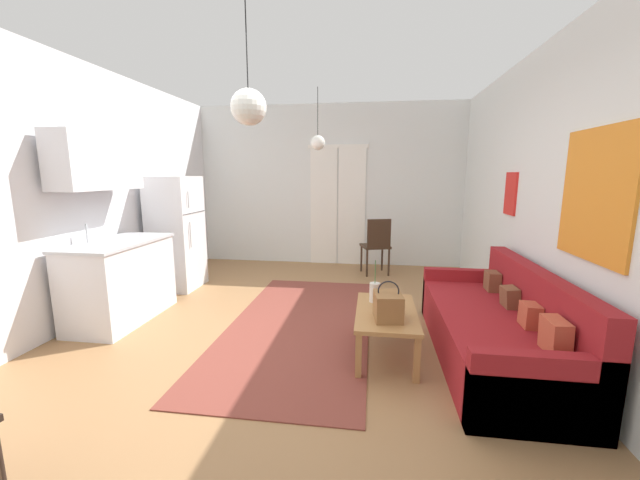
# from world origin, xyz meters

# --- Properties ---
(ground_plane) EXTENTS (5.24, 7.36, 0.10)m
(ground_plane) POSITION_xyz_m (0.00, 0.00, -0.05)
(ground_plane) COLOR #996D44
(wall_back) EXTENTS (4.84, 0.13, 2.81)m
(wall_back) POSITION_xyz_m (0.01, 3.43, 1.39)
(wall_back) COLOR silver
(wall_back) RESTS_ON ground_plane
(wall_right) EXTENTS (0.12, 6.96, 2.81)m
(wall_right) POSITION_xyz_m (2.37, -0.00, 1.40)
(wall_right) COLOR silver
(wall_right) RESTS_ON ground_plane
(wall_left) EXTENTS (0.12, 6.96, 2.81)m
(wall_left) POSITION_xyz_m (-2.37, 0.00, 1.40)
(wall_left) COLOR silver
(wall_left) RESTS_ON ground_plane
(area_rug) EXTENTS (1.48, 3.19, 0.01)m
(area_rug) POSITION_xyz_m (0.03, 0.51, 0.01)
(area_rug) COLOR brown
(area_rug) RESTS_ON ground_plane
(couch) EXTENTS (0.86, 2.12, 0.81)m
(couch) POSITION_xyz_m (1.91, 0.03, 0.26)
(couch) COLOR maroon
(couch) RESTS_ON ground_plane
(coffee_table) EXTENTS (0.53, 0.96, 0.41)m
(coffee_table) POSITION_xyz_m (0.93, -0.02, 0.36)
(coffee_table) COLOR #A87542
(coffee_table) RESTS_ON ground_plane
(bamboo_vase) EXTENTS (0.10, 0.10, 0.40)m
(bamboo_vase) POSITION_xyz_m (0.82, 0.20, 0.50)
(bamboo_vase) COLOR beige
(bamboo_vase) RESTS_ON coffee_table
(handbag) EXTENTS (0.25, 0.30, 0.33)m
(handbag) POSITION_xyz_m (0.93, -0.21, 0.53)
(handbag) COLOR brown
(handbag) RESTS_ON coffee_table
(refrigerator) EXTENTS (0.60, 0.66, 1.58)m
(refrigerator) POSITION_xyz_m (-1.95, 1.62, 0.79)
(refrigerator) COLOR white
(refrigerator) RESTS_ON ground_plane
(kitchen_counter) EXTENTS (0.64, 1.22, 2.03)m
(kitchen_counter) POSITION_xyz_m (-1.99, 0.39, 0.75)
(kitchen_counter) COLOR silver
(kitchen_counter) RESTS_ON ground_plane
(accent_chair) EXTENTS (0.52, 0.50, 0.92)m
(accent_chair) POSITION_xyz_m (0.86, 2.69, 0.52)
(accent_chair) COLOR #382619
(accent_chair) RESTS_ON ground_plane
(pendant_lamp_near) EXTENTS (0.24, 0.24, 0.88)m
(pendant_lamp_near) POSITION_xyz_m (-0.05, -0.73, 2.04)
(pendant_lamp_near) COLOR black
(pendant_lamp_far) EXTENTS (0.21, 0.21, 0.86)m
(pendant_lamp_far) POSITION_xyz_m (-0.01, 2.18, 2.05)
(pendant_lamp_far) COLOR black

